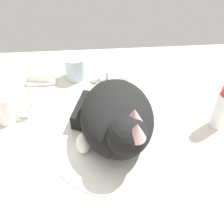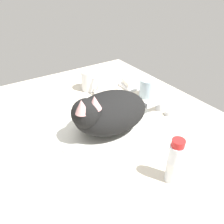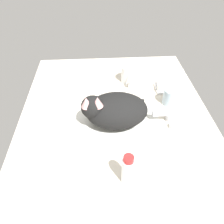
% 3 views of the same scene
% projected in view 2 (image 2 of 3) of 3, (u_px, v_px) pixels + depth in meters
% --- Properties ---
extents(ground_plane, '(1.10, 0.83, 0.03)m').
position_uv_depth(ground_plane, '(111.00, 132.00, 0.79)').
color(ground_plane, beige).
extents(sink_basin, '(0.37, 0.37, 0.01)m').
position_uv_depth(sink_basin, '(111.00, 128.00, 0.79)').
color(sink_basin, silver).
rests_on(sink_basin, ground_plane).
extents(faucet, '(0.12, 0.10, 0.05)m').
position_uv_depth(faucet, '(158.00, 105.00, 0.87)').
color(faucet, silver).
rests_on(faucet, ground_plane).
extents(cat, '(0.21, 0.27, 0.16)m').
position_uv_depth(cat, '(107.00, 112.00, 0.74)').
color(cat, black).
rests_on(cat, sink_basin).
extents(coffee_mug, '(0.11, 0.07, 0.09)m').
position_uv_depth(coffee_mug, '(90.00, 81.00, 1.01)').
color(coffee_mug, white).
rests_on(coffee_mug, ground_plane).
extents(rinse_cup, '(0.07, 0.07, 0.08)m').
position_uv_depth(rinse_cup, '(148.00, 88.00, 0.96)').
color(rinse_cup, silver).
rests_on(rinse_cup, ground_plane).
extents(soap_dish, '(0.09, 0.06, 0.01)m').
position_uv_depth(soap_dish, '(130.00, 86.00, 1.05)').
color(soap_dish, white).
rests_on(soap_dish, ground_plane).
extents(soap_bar, '(0.08, 0.06, 0.02)m').
position_uv_depth(soap_bar, '(130.00, 82.00, 1.04)').
color(soap_bar, white).
rests_on(soap_bar, soap_dish).
extents(toothpaste_bottle, '(0.04, 0.04, 0.13)m').
position_uv_depth(toothpaste_bottle, '(175.00, 162.00, 0.57)').
color(toothpaste_bottle, white).
rests_on(toothpaste_bottle, ground_plane).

